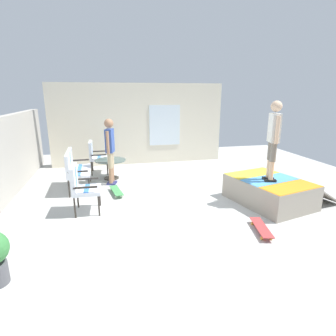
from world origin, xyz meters
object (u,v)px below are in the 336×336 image
at_px(patio_chair_by_wall, 81,185).
at_px(person_watching, 110,146).
at_px(person_skater, 274,135).
at_px(skate_ramp, 270,191).
at_px(patio_table, 111,165).
at_px(patio_bench, 75,167).
at_px(skateboard_by_bench, 116,191).
at_px(patio_chair_near_house, 95,154).
at_px(skateboard_spare, 261,228).

xyz_separation_m(patio_chair_by_wall, person_watching, (1.78, -0.65, 0.45)).
bearing_deg(person_skater, skate_ramp, -52.60).
height_order(patio_table, person_skater, person_skater).
distance_m(person_watching, person_skater, 4.12).
bearing_deg(patio_chair_by_wall, skate_ramp, -95.59).
height_order(patio_bench, person_skater, person_skater).
bearing_deg(skateboard_by_bench, patio_chair_by_wall, 141.82).
bearing_deg(skateboard_by_bench, patio_bench, 59.50).
bearing_deg(person_watching, skate_ramp, -121.92).
relative_size(patio_chair_near_house, skateboard_spare, 1.24).
relative_size(patio_chair_near_house, patio_chair_by_wall, 1.00).
xyz_separation_m(patio_chair_near_house, patio_chair_by_wall, (-2.99, 0.20, 0.00)).
height_order(patio_bench, skateboard_spare, patio_bench).
bearing_deg(patio_bench, patio_chair_near_house, -18.02).
relative_size(patio_bench, patio_chair_near_house, 1.24).
xyz_separation_m(skate_ramp, skateboard_by_bench, (1.34, 3.42, -0.20)).
bearing_deg(patio_chair_by_wall, person_skater, -96.88).
distance_m(skate_ramp, patio_bench, 4.85).
distance_m(patio_bench, skateboard_by_bench, 1.29).
relative_size(patio_chair_by_wall, skateboard_spare, 1.24).
xyz_separation_m(patio_chair_near_house, patio_table, (-0.70, -0.45, -0.21)).
relative_size(skate_ramp, skateboard_by_bench, 2.91).
bearing_deg(skateboard_by_bench, person_watching, 5.85).
bearing_deg(patio_chair_near_house, skateboard_spare, -146.72).
relative_size(patio_chair_by_wall, patio_table, 1.13).
height_order(person_watching, person_skater, person_skater).
relative_size(patio_bench, skateboard_spare, 1.54).
relative_size(patio_bench, person_watching, 0.70).
height_order(patio_chair_near_house, patio_table, patio_chair_near_house).
xyz_separation_m(person_watching, skateboard_by_bench, (-0.84, -0.09, -0.98)).
relative_size(skate_ramp, person_skater, 1.38).
relative_size(patio_bench, patio_table, 1.41).
bearing_deg(patio_chair_by_wall, person_watching, -20.12).
xyz_separation_m(patio_chair_by_wall, skateboard_spare, (-1.62, -3.23, -0.53)).
distance_m(person_watching, skateboard_by_bench, 1.29).
height_order(patio_chair_near_house, patio_chair_by_wall, same).
height_order(person_skater, skateboard_spare, person_skater).
bearing_deg(patio_chair_by_wall, patio_chair_near_house, -3.80).
bearing_deg(skateboard_by_bench, skateboard_spare, -135.83).
distance_m(patio_chair_by_wall, person_watching, 1.95).
height_order(skate_ramp, patio_chair_by_wall, patio_chair_by_wall).
distance_m(person_skater, skateboard_spare, 2.05).
bearing_deg(skateboard_spare, skateboard_by_bench, 44.17).
height_order(patio_chair_by_wall, person_watching, person_watching).
relative_size(patio_chair_by_wall, person_watching, 0.57).
bearing_deg(skate_ramp, patio_chair_near_house, 49.39).
xyz_separation_m(patio_bench, patio_chair_near_house, (1.45, -0.47, -0.00)).
relative_size(patio_table, person_watching, 0.50).
relative_size(patio_bench, patio_chair_by_wall, 1.24).
bearing_deg(skate_ramp, patio_chair_by_wall, 84.41).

